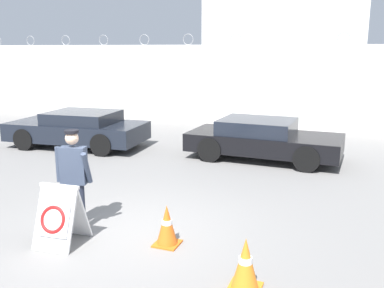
{
  "coord_description": "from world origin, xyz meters",
  "views": [
    {
      "loc": [
        3.61,
        -6.16,
        3.17
      ],
      "look_at": [
        0.5,
        2.06,
        1.2
      ],
      "focal_mm": 40.0,
      "sensor_mm": 36.0,
      "label": 1
    }
  ],
  "objects_px": {
    "barricade_sign": "(59,215)",
    "parked_car_front_coupe": "(78,129)",
    "security_guard": "(74,175)",
    "traffic_cone_far": "(245,264)",
    "parked_car_rear_sedan": "(262,139)",
    "traffic_cone_near": "(167,225)"
  },
  "relations": [
    {
      "from": "traffic_cone_near",
      "to": "security_guard",
      "type": "bearing_deg",
      "value": 179.98
    },
    {
      "from": "traffic_cone_far",
      "to": "parked_car_front_coupe",
      "type": "height_order",
      "value": "parked_car_front_coupe"
    },
    {
      "from": "traffic_cone_far",
      "to": "parked_car_rear_sedan",
      "type": "bearing_deg",
      "value": 99.83
    },
    {
      "from": "traffic_cone_far",
      "to": "parked_car_front_coupe",
      "type": "xyz_separation_m",
      "value": [
        -7.17,
        6.42,
        0.25
      ]
    },
    {
      "from": "barricade_sign",
      "to": "parked_car_rear_sedan",
      "type": "height_order",
      "value": "parked_car_rear_sedan"
    },
    {
      "from": "security_guard",
      "to": "parked_car_front_coupe",
      "type": "height_order",
      "value": "security_guard"
    },
    {
      "from": "traffic_cone_near",
      "to": "parked_car_rear_sedan",
      "type": "xyz_separation_m",
      "value": [
        0.31,
        6.14,
        0.26
      ]
    },
    {
      "from": "traffic_cone_near",
      "to": "traffic_cone_far",
      "type": "height_order",
      "value": "traffic_cone_far"
    },
    {
      "from": "parked_car_rear_sedan",
      "to": "traffic_cone_far",
      "type": "bearing_deg",
      "value": -78.11
    },
    {
      "from": "parked_car_front_coupe",
      "to": "parked_car_rear_sedan",
      "type": "xyz_separation_m",
      "value": [
        5.96,
        0.57,
        -0.01
      ]
    },
    {
      "from": "barricade_sign",
      "to": "parked_car_front_coupe",
      "type": "xyz_separation_m",
      "value": [
        -4.0,
        6.17,
        0.11
      ]
    },
    {
      "from": "parked_car_rear_sedan",
      "to": "parked_car_front_coupe",
      "type": "bearing_deg",
      "value": -172.43
    },
    {
      "from": "traffic_cone_near",
      "to": "traffic_cone_far",
      "type": "relative_size",
      "value": 0.93
    },
    {
      "from": "parked_car_front_coupe",
      "to": "traffic_cone_far",
      "type": "bearing_deg",
      "value": 134.05
    },
    {
      "from": "parked_car_rear_sedan",
      "to": "barricade_sign",
      "type": "bearing_deg",
      "value": -104.16
    },
    {
      "from": "traffic_cone_near",
      "to": "parked_car_front_coupe",
      "type": "height_order",
      "value": "parked_car_front_coupe"
    },
    {
      "from": "security_guard",
      "to": "barricade_sign",
      "type": "bearing_deg",
      "value": -94.5
    },
    {
      "from": "barricade_sign",
      "to": "security_guard",
      "type": "distance_m",
      "value": 0.8
    },
    {
      "from": "barricade_sign",
      "to": "parked_car_rear_sedan",
      "type": "relative_size",
      "value": 0.23
    },
    {
      "from": "barricade_sign",
      "to": "traffic_cone_near",
      "type": "bearing_deg",
      "value": 16.39
    },
    {
      "from": "barricade_sign",
      "to": "traffic_cone_far",
      "type": "height_order",
      "value": "barricade_sign"
    },
    {
      "from": "traffic_cone_near",
      "to": "parked_car_front_coupe",
      "type": "bearing_deg",
      "value": 135.42
    }
  ]
}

